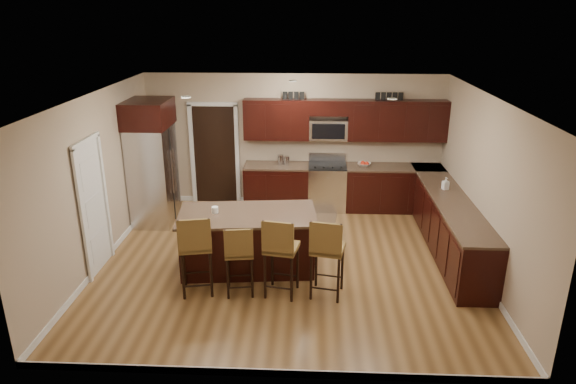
# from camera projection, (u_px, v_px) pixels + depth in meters

# --- Properties ---
(floor) EXTENTS (6.00, 6.00, 0.00)m
(floor) POSITION_uv_depth(u_px,v_px,m) (288.00, 263.00, 8.35)
(floor) COLOR olive
(floor) RESTS_ON ground
(ceiling) EXTENTS (6.00, 6.00, 0.00)m
(ceiling) POSITION_uv_depth(u_px,v_px,m) (288.00, 97.00, 7.43)
(ceiling) COLOR silver
(ceiling) RESTS_ON wall_back
(wall_back) EXTENTS (6.00, 0.00, 6.00)m
(wall_back) POSITION_uv_depth(u_px,v_px,m) (294.00, 141.00, 10.48)
(wall_back) COLOR tan
(wall_back) RESTS_ON floor
(wall_left) EXTENTS (0.00, 5.50, 5.50)m
(wall_left) POSITION_uv_depth(u_px,v_px,m) (97.00, 181.00, 8.03)
(wall_left) COLOR tan
(wall_left) RESTS_ON floor
(wall_right) EXTENTS (0.00, 5.50, 5.50)m
(wall_right) POSITION_uv_depth(u_px,v_px,m) (486.00, 187.00, 7.76)
(wall_right) COLOR tan
(wall_right) RESTS_ON floor
(base_cabinets) EXTENTS (4.02, 3.96, 0.92)m
(base_cabinets) POSITION_uv_depth(u_px,v_px,m) (394.00, 206.00, 9.47)
(base_cabinets) COLOR black
(base_cabinets) RESTS_ON floor
(upper_cabinets) EXTENTS (4.00, 0.33, 0.80)m
(upper_cabinets) POSITION_uv_depth(u_px,v_px,m) (347.00, 119.00, 10.11)
(upper_cabinets) COLOR black
(upper_cabinets) RESTS_ON wall_back
(range) EXTENTS (0.76, 0.64, 1.11)m
(range) POSITION_uv_depth(u_px,v_px,m) (327.00, 186.00, 10.47)
(range) COLOR silver
(range) RESTS_ON floor
(microwave) EXTENTS (0.76, 0.31, 0.40)m
(microwave) POSITION_uv_depth(u_px,v_px,m) (328.00, 130.00, 10.22)
(microwave) COLOR silver
(microwave) RESTS_ON upper_cabinets
(doorway) EXTENTS (0.85, 0.03, 2.06)m
(doorway) POSITION_uv_depth(u_px,v_px,m) (215.00, 155.00, 10.65)
(doorway) COLOR black
(doorway) RESTS_ON floor
(pantry_door) EXTENTS (0.03, 0.80, 2.04)m
(pantry_door) POSITION_uv_depth(u_px,v_px,m) (93.00, 208.00, 7.86)
(pantry_door) COLOR white
(pantry_door) RESTS_ON floor
(letter_decor) EXTENTS (2.20, 0.03, 0.15)m
(letter_decor) POSITION_uv_depth(u_px,v_px,m) (340.00, 96.00, 9.96)
(letter_decor) COLOR black
(letter_decor) RESTS_ON upper_cabinets
(island) EXTENTS (2.22, 1.31, 0.92)m
(island) POSITION_uv_depth(u_px,v_px,m) (248.00, 242.00, 8.09)
(island) COLOR black
(island) RESTS_ON floor
(stool_left) EXTENTS (0.54, 0.54, 1.22)m
(stool_left) POSITION_uv_depth(u_px,v_px,m) (195.00, 246.00, 7.20)
(stool_left) COLOR olive
(stool_left) RESTS_ON floor
(stool_mid) EXTENTS (0.45, 0.45, 1.08)m
(stool_mid) POSITION_uv_depth(u_px,v_px,m) (239.00, 252.00, 7.21)
(stool_mid) COLOR olive
(stool_mid) RESTS_ON floor
(stool_right) EXTENTS (0.53, 0.53, 1.20)m
(stool_right) POSITION_uv_depth(u_px,v_px,m) (280.00, 248.00, 7.15)
(stool_right) COLOR olive
(stool_right) RESTS_ON floor
(refrigerator) EXTENTS (0.79, 0.99, 2.35)m
(refrigerator) POSITION_uv_depth(u_px,v_px,m) (152.00, 162.00, 9.57)
(refrigerator) COLOR silver
(refrigerator) RESTS_ON floor
(floor_mat) EXTENTS (1.08, 0.79, 0.01)m
(floor_mat) POSITION_uv_depth(u_px,v_px,m) (311.00, 216.00, 10.18)
(floor_mat) COLOR brown
(floor_mat) RESTS_ON floor
(fruit_bowl) EXTENTS (0.32, 0.32, 0.06)m
(fruit_bowl) POSITION_uv_depth(u_px,v_px,m) (364.00, 164.00, 10.27)
(fruit_bowl) COLOR silver
(fruit_bowl) RESTS_ON base_cabinets
(soap_bottle) EXTENTS (0.12, 0.12, 0.22)m
(soap_bottle) POSITION_uv_depth(u_px,v_px,m) (446.00, 183.00, 8.93)
(soap_bottle) COLOR #B2B2B2
(soap_bottle) RESTS_ON base_cabinets
(canister_tall) EXTENTS (0.12, 0.12, 0.21)m
(canister_tall) POSITION_uv_depth(u_px,v_px,m) (281.00, 160.00, 10.32)
(canister_tall) COLOR silver
(canister_tall) RESTS_ON base_cabinets
(canister_short) EXTENTS (0.11, 0.11, 0.18)m
(canister_short) POSITION_uv_depth(u_px,v_px,m) (287.00, 161.00, 10.32)
(canister_short) COLOR silver
(canister_short) RESTS_ON base_cabinets
(island_jar) EXTENTS (0.10, 0.10, 0.10)m
(island_jar) POSITION_uv_depth(u_px,v_px,m) (215.00, 210.00, 7.93)
(island_jar) COLOR white
(island_jar) RESTS_ON island
(stool_extra) EXTENTS (0.53, 0.53, 1.20)m
(stool_extra) POSITION_uv_depth(u_px,v_px,m) (327.00, 249.00, 7.13)
(stool_extra) COLOR olive
(stool_extra) RESTS_ON floor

